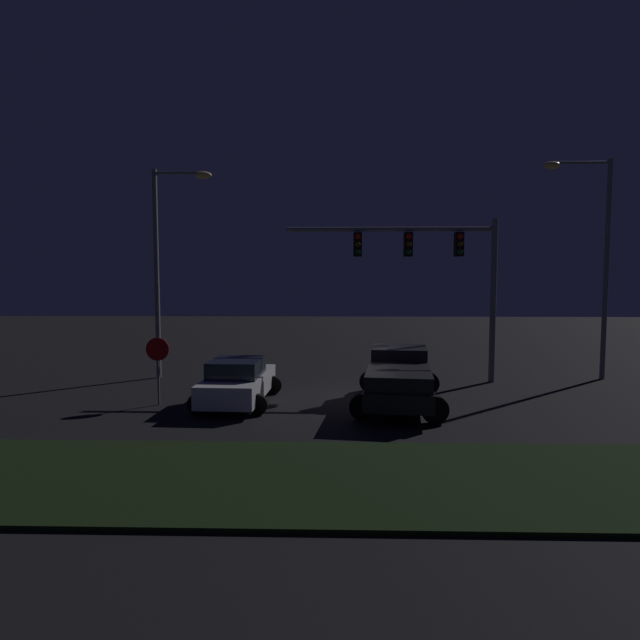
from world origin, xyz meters
TOP-DOWN VIEW (x-y plane):
  - ground_plane at (0.00, 0.00)m, footprint 80.00×80.00m
  - grass_median at (0.00, -7.80)m, footprint 27.92×4.60m
  - pickup_truck at (1.41, -1.13)m, footprint 3.33×5.61m
  - car_sedan at (-3.91, -1.06)m, footprint 2.61×4.48m
  - traffic_signal_gantry at (3.16, 2.85)m, footprint 8.32×0.56m
  - street_lamp_left at (-7.61, 3.45)m, footprint 2.46×0.44m
  - street_lamp_right at (9.86, 3.64)m, footprint 2.79×0.44m
  - stop_sign at (-6.48, -1.35)m, footprint 0.76×0.08m

SIDE VIEW (x-z plane):
  - ground_plane at x=0.00m, z-range 0.00..0.00m
  - grass_median at x=0.00m, z-range 0.00..0.10m
  - car_sedan at x=-3.91m, z-range -0.02..1.49m
  - pickup_truck at x=1.41m, z-range 0.10..1.90m
  - stop_sign at x=-6.48m, z-range 0.45..2.68m
  - traffic_signal_gantry at x=3.16m, z-range 1.65..8.15m
  - street_lamp_left at x=-7.61m, z-range 1.06..9.67m
  - street_lamp_right at x=9.86m, z-range 1.11..10.07m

